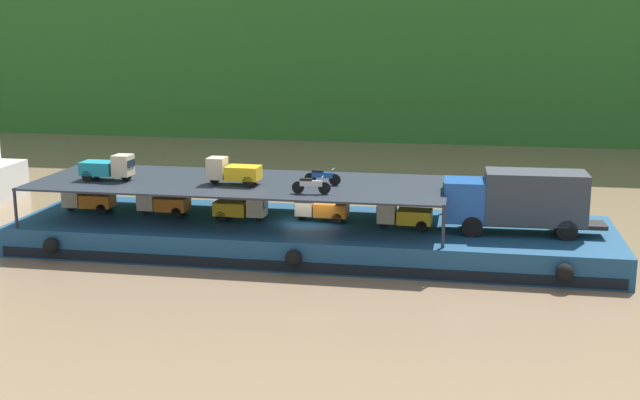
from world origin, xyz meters
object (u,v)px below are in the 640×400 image
object	(u,v)px
mini_truck_lower_stern	(88,199)
mini_truck_lower_mid	(242,207)
mini_truck_lower_bow	(403,215)
mini_truck_upper_mid	(233,171)
cargo_barge	(311,236)
mini_truck_lower_fore	(321,208)
covered_lorry	(519,200)
motorcycle_upper_port	(311,185)
motorcycle_upper_centre	(322,177)
mini_truck_lower_aft	(162,202)
mini_truck_upper_stern	(108,167)

from	to	relation	value
mini_truck_lower_stern	mini_truck_lower_mid	xyz separation A→B (m)	(8.84, -0.42, 0.00)
mini_truck_lower_bow	mini_truck_upper_mid	size ratio (longest dim) A/B	1.00
cargo_barge	mini_truck_lower_fore	bearing A→B (deg)	48.46
covered_lorry	mini_truck_lower_mid	xyz separation A→B (m)	(-14.06, 0.16, -1.00)
motorcycle_upper_port	motorcycle_upper_centre	xyz separation A→B (m)	(0.15, 2.28, 0.00)
mini_truck_lower_aft	mini_truck_upper_mid	xyz separation A→B (m)	(4.23, -0.91, 2.00)
mini_truck_lower_bow	motorcycle_upper_port	bearing A→B (deg)	-156.63
cargo_barge	motorcycle_upper_centre	world-z (taller)	motorcycle_upper_centre
mini_truck_lower_aft	mini_truck_lower_bow	world-z (taller)	same
covered_lorry	mini_truck_lower_aft	world-z (taller)	covered_lorry
covered_lorry	mini_truck_lower_stern	size ratio (longest dim) A/B	2.83
cargo_barge	covered_lorry	xyz separation A→B (m)	(10.39, -0.35, 2.44)
cargo_barge	mini_truck_lower_stern	distance (m)	12.60
mini_truck_lower_mid	mini_truck_lower_bow	world-z (taller)	same
mini_truck_upper_stern	mini_truck_upper_mid	size ratio (longest dim) A/B	1.00
mini_truck_lower_aft	mini_truck_lower_fore	distance (m)	8.61
motorcycle_upper_port	mini_truck_upper_mid	bearing A→B (deg)	160.46
mini_truck_lower_mid	motorcycle_upper_port	distance (m)	4.90
covered_lorry	mini_truck_lower_mid	world-z (taller)	covered_lorry
mini_truck_lower_mid	mini_truck_lower_bow	xyz separation A→B (m)	(8.47, -0.17, 0.00)
mini_truck_upper_stern	motorcycle_upper_centre	xyz separation A→B (m)	(11.30, 0.79, -0.26)
mini_truck_lower_aft	mini_truck_upper_mid	distance (m)	4.77
mini_truck_lower_stern	motorcycle_upper_centre	bearing A→B (deg)	-0.88
mini_truck_lower_bow	cargo_barge	bearing A→B (deg)	175.73
cargo_barge	mini_truck_lower_fore	size ratio (longest dim) A/B	11.09
mini_truck_lower_aft	mini_truck_lower_bow	distance (m)	13.00
mini_truck_lower_mid	mini_truck_upper_stern	bearing A→B (deg)	-175.37
mini_truck_upper_mid	motorcycle_upper_port	xyz separation A→B (m)	(4.38, -1.55, -0.26)
mini_truck_lower_fore	motorcycle_upper_port	world-z (taller)	motorcycle_upper_port
mini_truck_upper_mid	mini_truck_lower_fore	bearing A→B (deg)	14.94
mini_truck_lower_bow	motorcycle_upper_centre	size ratio (longest dim) A/B	1.46
mini_truck_lower_mid	mini_truck_upper_mid	size ratio (longest dim) A/B	1.00
motorcycle_upper_port	mini_truck_lower_bow	bearing A→B (deg)	23.37
covered_lorry	mini_truck_lower_bow	distance (m)	5.68
mini_truck_lower_stern	mini_truck_lower_fore	bearing A→B (deg)	1.07
mini_truck_lower_stern	mini_truck_lower_bow	size ratio (longest dim) A/B	1.01
covered_lorry	mini_truck_lower_fore	distance (m)	10.05
cargo_barge	mini_truck_lower_stern	world-z (taller)	mini_truck_lower_stern
mini_truck_lower_stern	mini_truck_lower_mid	bearing A→B (deg)	-2.72
mini_truck_lower_mid	covered_lorry	bearing A→B (deg)	-0.65
mini_truck_upper_stern	motorcycle_upper_centre	bearing A→B (deg)	4.00
mini_truck_upper_mid	motorcycle_upper_port	size ratio (longest dim) A/B	1.45
mini_truck_lower_bow	mini_truck_lower_mid	bearing A→B (deg)	178.87
mini_truck_lower_fore	mini_truck_lower_aft	bearing A→B (deg)	-178.32
mini_truck_lower_fore	mini_truck_lower_mid	bearing A→B (deg)	-170.83
mini_truck_lower_stern	mini_truck_lower_fore	size ratio (longest dim) A/B	1.01
mini_truck_upper_stern	mini_truck_upper_mid	world-z (taller)	same
mini_truck_lower_fore	cargo_barge	bearing A→B (deg)	-131.54
mini_truck_lower_fore	mini_truck_upper_stern	world-z (taller)	mini_truck_upper_stern
mini_truck_lower_aft	mini_truck_upper_mid	world-z (taller)	mini_truck_upper_mid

